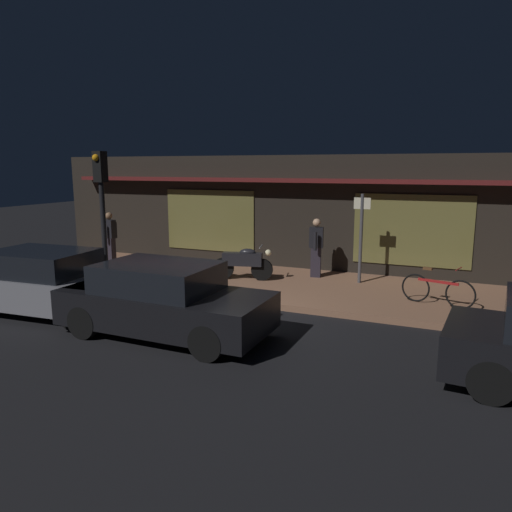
% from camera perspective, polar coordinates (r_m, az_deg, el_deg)
% --- Properties ---
extents(ground_plane, '(60.00, 60.00, 0.00)m').
position_cam_1_polar(ground_plane, '(10.49, -3.12, -7.49)').
color(ground_plane, black).
extents(sidewalk_slab, '(18.00, 4.00, 0.15)m').
position_cam_1_polar(sidewalk_slab, '(13.12, 2.72, -3.45)').
color(sidewalk_slab, '#8C6047').
rests_on(sidewalk_slab, ground_plane).
extents(storefront_building, '(18.00, 3.30, 3.60)m').
position_cam_1_polar(storefront_building, '(16.01, 7.06, 5.31)').
color(storefront_building, black).
rests_on(storefront_building, ground_plane).
extents(motorcycle, '(1.68, 0.67, 0.97)m').
position_cam_1_polar(motorcycle, '(13.29, -1.48, -0.73)').
color(motorcycle, black).
rests_on(motorcycle, sidewalk_slab).
extents(bicycle_parked, '(1.61, 0.55, 0.91)m').
position_cam_1_polar(bicycle_parked, '(11.61, 20.75, -3.79)').
color(bicycle_parked, black).
rests_on(bicycle_parked, sidewalk_slab).
extents(person_photographer, '(0.40, 0.62, 1.67)m').
position_cam_1_polar(person_photographer, '(16.12, -16.97, 2.18)').
color(person_photographer, '#28232D').
rests_on(person_photographer, sidewalk_slab).
extents(person_bystander, '(0.41, 0.62, 1.67)m').
position_cam_1_polar(person_bystander, '(13.67, 7.16, 1.13)').
color(person_bystander, '#28232D').
rests_on(person_bystander, sidewalk_slab).
extents(sign_post, '(0.44, 0.09, 2.40)m').
position_cam_1_polar(sign_post, '(13.10, 12.39, 2.69)').
color(sign_post, '#47474C').
rests_on(sign_post, sidewalk_slab).
extents(traffic_light_pole, '(0.24, 0.33, 3.60)m').
position_cam_1_polar(traffic_light_pole, '(11.72, -17.84, 6.29)').
color(traffic_light_pole, black).
rests_on(traffic_light_pole, ground_plane).
extents(parked_car_near, '(4.21, 2.04, 1.42)m').
position_cam_1_polar(parked_car_near, '(11.72, -23.68, -2.88)').
color(parked_car_near, black).
rests_on(parked_car_near, ground_plane).
extents(parked_car_far, '(4.12, 1.81, 1.42)m').
position_cam_1_polar(parked_car_far, '(9.50, -10.92, -5.17)').
color(parked_car_far, black).
rests_on(parked_car_far, ground_plane).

